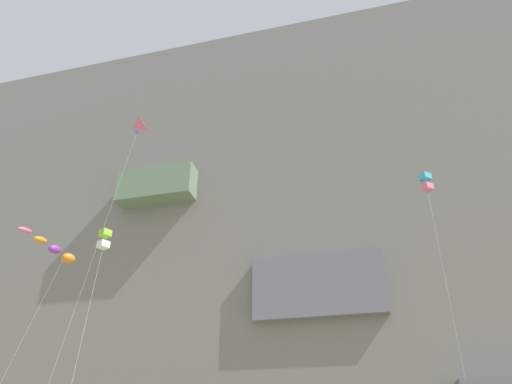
{
  "coord_description": "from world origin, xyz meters",
  "views": [
    {
      "loc": [
        7.12,
        -5.17,
        2.62
      ],
      "look_at": [
        0.56,
        20.46,
        17.65
      ],
      "focal_mm": 32.89,
      "sensor_mm": 36.0,
      "label": 1
    }
  ],
  "objects_px": {
    "kite_delta_far_left": "(130,139)",
    "kite_box_mid_center": "(426,183)",
    "kite_windsock_near_cliff": "(56,250)",
    "kite_box_mid_left": "(104,240)"
  },
  "relations": [
    {
      "from": "kite_box_mid_center",
      "to": "kite_windsock_near_cliff",
      "type": "height_order",
      "value": "kite_box_mid_center"
    },
    {
      "from": "kite_delta_far_left",
      "to": "kite_box_mid_center",
      "type": "xyz_separation_m",
      "value": [
        25.11,
        10.47,
        -2.16
      ]
    },
    {
      "from": "kite_box_mid_left",
      "to": "kite_delta_far_left",
      "type": "bearing_deg",
      "value": 115.36
    },
    {
      "from": "kite_delta_far_left",
      "to": "kite_box_mid_left",
      "type": "xyz_separation_m",
      "value": [
        2.09,
        -4.42,
        -11.79
      ]
    },
    {
      "from": "kite_delta_far_left",
      "to": "kite_windsock_near_cliff",
      "type": "height_order",
      "value": "kite_delta_far_left"
    },
    {
      "from": "kite_box_mid_center",
      "to": "kite_windsock_near_cliff",
      "type": "xyz_separation_m",
      "value": [
        -36.02,
        -3.29,
        -4.38
      ]
    },
    {
      "from": "kite_box_mid_left",
      "to": "kite_windsock_near_cliff",
      "type": "bearing_deg",
      "value": 138.25
    },
    {
      "from": "kite_box_mid_center",
      "to": "kite_box_mid_left",
      "type": "bearing_deg",
      "value": -147.12
    },
    {
      "from": "kite_delta_far_left",
      "to": "kite_box_mid_left",
      "type": "bearing_deg",
      "value": -64.64
    },
    {
      "from": "kite_delta_far_left",
      "to": "kite_box_mid_center",
      "type": "bearing_deg",
      "value": 22.62
    }
  ]
}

